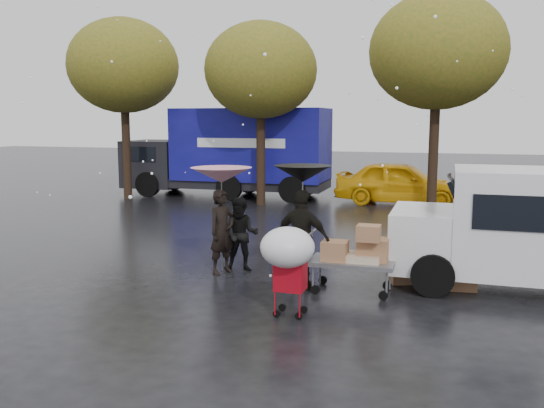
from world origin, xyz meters
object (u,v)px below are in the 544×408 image
(shopping_cart, at_px, (288,252))
(blue_truck, at_px, (232,153))
(person_pink, at_px, (222,232))
(white_van, at_px, (540,227))
(person_black, at_px, (302,240))
(yellow_taxi, at_px, (400,183))
(vendor_cart, at_px, (357,253))

(shopping_cart, relative_size, blue_truck, 0.18)
(person_pink, relative_size, white_van, 0.35)
(white_van, bearing_deg, person_pink, -174.19)
(person_black, height_order, yellow_taxi, person_black)
(vendor_cart, height_order, blue_truck, blue_truck)
(vendor_cart, bearing_deg, person_black, -177.27)
(shopping_cart, height_order, blue_truck, blue_truck)
(person_black, relative_size, vendor_cart, 1.21)
(person_pink, xyz_separation_m, person_black, (1.81, -0.58, 0.07))
(white_van, xyz_separation_m, blue_truck, (-9.97, 10.44, 0.60))
(person_black, distance_m, shopping_cart, 1.66)
(person_pink, distance_m, white_van, 5.97)
(vendor_cart, relative_size, shopping_cart, 1.04)
(blue_truck, distance_m, yellow_taxi, 6.75)
(shopping_cart, xyz_separation_m, white_van, (3.94, 2.82, 0.10))
(person_pink, distance_m, person_black, 1.90)
(person_pink, xyz_separation_m, blue_truck, (-4.04, 11.05, 0.91))
(blue_truck, bearing_deg, person_pink, -69.92)
(vendor_cart, distance_m, shopping_cart, 1.90)
(vendor_cart, height_order, yellow_taxi, yellow_taxi)
(vendor_cart, xyz_separation_m, yellow_taxi, (-0.16, 11.27, 0.06))
(vendor_cart, bearing_deg, blue_truck, 120.57)
(vendor_cart, distance_m, white_van, 3.36)
(shopping_cart, distance_m, white_van, 4.85)
(yellow_taxi, bearing_deg, shopping_cart, 179.91)
(vendor_cart, relative_size, blue_truck, 0.18)
(person_black, distance_m, vendor_cart, 1.01)
(vendor_cart, bearing_deg, person_pink, 169.25)
(person_black, xyz_separation_m, vendor_cart, (1.00, 0.05, -0.19))
(vendor_cart, relative_size, white_van, 0.31)
(person_black, height_order, shopping_cart, person_black)
(person_pink, distance_m, blue_truck, 11.80)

